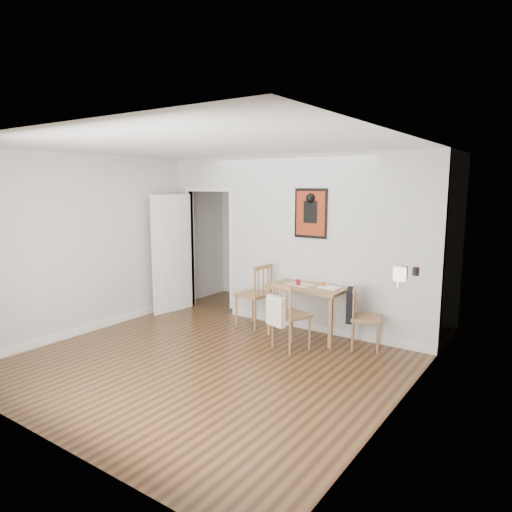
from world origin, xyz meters
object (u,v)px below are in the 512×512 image
Objects in this scene: red_glass at (298,282)px; notebook at (329,287)px; chair_right at (364,317)px; ceramic_jar_a at (403,273)px; chair_front at (290,316)px; fireplace at (407,330)px; orange_fruit at (323,284)px; chair_left at (254,295)px; bookshelf at (254,254)px; dining_table at (309,292)px; ceramic_jar_b at (416,271)px; mantel_lamp at (400,275)px.

red_glass is 0.46m from notebook.
ceramic_jar_a is at bearing -47.20° from chair_right.
fireplace reaches higher than chair_front.
orange_fruit is (0.13, 0.67, 0.32)m from chair_front.
chair_left is 1.14m from orange_fruit.
red_glass is (1.67, -1.28, -0.10)m from bookshelf.
ceramic_jar_b reaches higher than dining_table.
notebook is 2.99× the size of ceramic_jar_b.
orange_fruit is (0.34, 0.12, -0.01)m from red_glass.
ceramic_jar_a is (1.55, -0.80, 0.58)m from dining_table.
orange_fruit is 2.03m from mantel_lamp.
red_glass is at bearing -179.33° from chair_right.
chair_left is 0.78× the size of fireplace.
orange_fruit is 1.67m from ceramic_jar_a.
ceramic_jar_b reaches higher than chair_left.
fireplace reaches higher than chair_left.
fireplace is at bearing -27.38° from dining_table.
bookshelf is at bearing 144.55° from mantel_lamp.
chair_left is 1.09× the size of chair_front.
red_glass is (-1.79, 0.79, 0.16)m from fireplace.
bookshelf is 20.81× the size of red_glass.
red_glass is 0.65× the size of ceramic_jar_a.
chair_right reaches higher than dining_table.
chair_left is at bearing -178.63° from red_glass.
mantel_lamp is at bearing -87.54° from fireplace.
ceramic_jar_a reaches higher than ceramic_jar_b.
ceramic_jar_b is at bearing 93.07° from mantel_lamp.
fireplace is at bearing -16.82° from chair_left.
ceramic_jar_b is (0.76, -0.50, 0.78)m from chair_right.
chair_front reaches higher than dining_table.
ceramic_jar_a reaches higher than chair_left.
orange_fruit is (-0.66, 0.11, 0.34)m from chair_right.
ceramic_jar_b is at bearing -27.17° from bookshelf.
dining_table is 0.20m from red_glass.
notebook reaches higher than dining_table.
bookshelf is (-2.67, 1.27, 0.45)m from chair_right.
dining_table is 1.85m from fireplace.
orange_fruit is at bearing 147.97° from fireplace.
chair_right is 1.14m from fireplace.
dining_table is 0.87× the size of fireplace.
chair_front is at bearing -44.44° from bookshelf.
notebook is 1.95m from mantel_lamp.
chair_front is (0.06, -0.62, -0.19)m from dining_table.
orange_fruit is 0.54× the size of ceramic_jar_a.
notebook is 1.44× the size of mantel_lamp.
dining_table is 0.60× the size of bookshelf.
ceramic_jar_b is (1.43, -0.60, 0.43)m from orange_fruit.
ceramic_jar_b reaches higher than red_glass.
fireplace is 14.52× the size of red_glass.
chair_left is 0.55× the size of bookshelf.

